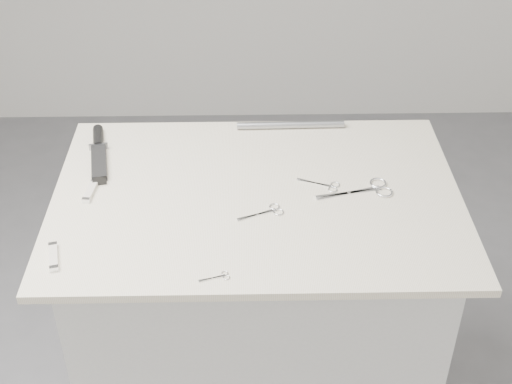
{
  "coord_description": "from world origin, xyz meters",
  "views": [
    {
      "loc": [
        -0.03,
        -1.41,
        1.95
      ],
      "look_at": [
        -0.0,
        0.01,
        0.92
      ],
      "focal_mm": 50.0,
      "sensor_mm": 36.0,
      "label": 1
    }
  ],
  "objects_px": {
    "plinth": "(257,328)",
    "large_shears": "(370,189)",
    "embroidery_scissors_b": "(325,185)",
    "tiny_scissors": "(218,277)",
    "pocket_knife_b": "(53,257)",
    "pocket_knife_a": "(91,191)",
    "metal_rail": "(291,125)",
    "sheathed_knife": "(99,150)",
    "embroidery_scissors_a": "(268,212)"
  },
  "relations": [
    {
      "from": "embroidery_scissors_a",
      "to": "pocket_knife_a",
      "type": "distance_m",
      "value": 0.44
    },
    {
      "from": "embroidery_scissors_a",
      "to": "tiny_scissors",
      "type": "xyz_separation_m",
      "value": [
        -0.11,
        -0.22,
        -0.0
      ]
    },
    {
      "from": "metal_rail",
      "to": "tiny_scissors",
      "type": "bearing_deg",
      "value": -107.16
    },
    {
      "from": "embroidery_scissors_a",
      "to": "pocket_knife_b",
      "type": "height_order",
      "value": "pocket_knife_b"
    },
    {
      "from": "embroidery_scissors_a",
      "to": "pocket_knife_b",
      "type": "xyz_separation_m",
      "value": [
        -0.47,
        -0.16,
        0.0
      ]
    },
    {
      "from": "large_shears",
      "to": "embroidery_scissors_b",
      "type": "relative_size",
      "value": 1.82
    },
    {
      "from": "pocket_knife_b",
      "to": "tiny_scissors",
      "type": "bearing_deg",
      "value": -113.93
    },
    {
      "from": "pocket_knife_a",
      "to": "metal_rail",
      "type": "xyz_separation_m",
      "value": [
        0.51,
        0.3,
        0.0
      ]
    },
    {
      "from": "pocket_knife_b",
      "to": "metal_rail",
      "type": "distance_m",
      "value": 0.77
    },
    {
      "from": "plinth",
      "to": "embroidery_scissors_b",
      "type": "xyz_separation_m",
      "value": [
        0.17,
        0.03,
        0.47
      ]
    },
    {
      "from": "plinth",
      "to": "tiny_scissors",
      "type": "bearing_deg",
      "value": -106.37
    },
    {
      "from": "plinth",
      "to": "large_shears",
      "type": "bearing_deg",
      "value": 1.92
    },
    {
      "from": "tiny_scissors",
      "to": "pocket_knife_b",
      "type": "bearing_deg",
      "value": 152.59
    },
    {
      "from": "pocket_knife_a",
      "to": "tiny_scissors",
      "type": "bearing_deg",
      "value": -127.39
    },
    {
      "from": "pocket_knife_b",
      "to": "metal_rail",
      "type": "relative_size",
      "value": 0.31
    },
    {
      "from": "sheathed_knife",
      "to": "pocket_knife_b",
      "type": "distance_m",
      "value": 0.42
    },
    {
      "from": "plinth",
      "to": "large_shears",
      "type": "xyz_separation_m",
      "value": [
        0.28,
        0.01,
        0.47
      ]
    },
    {
      "from": "large_shears",
      "to": "embroidery_scissors_b",
      "type": "height_order",
      "value": "large_shears"
    },
    {
      "from": "embroidery_scissors_b",
      "to": "large_shears",
      "type": "bearing_deg",
      "value": 10.7
    },
    {
      "from": "sheathed_knife",
      "to": "plinth",
      "type": "bearing_deg",
      "value": -124.61
    },
    {
      "from": "plinth",
      "to": "metal_rail",
      "type": "height_order",
      "value": "metal_rail"
    },
    {
      "from": "plinth",
      "to": "pocket_knife_b",
      "type": "xyz_separation_m",
      "value": [
        -0.45,
        -0.23,
        0.48
      ]
    },
    {
      "from": "sheathed_knife",
      "to": "pocket_knife_b",
      "type": "bearing_deg",
      "value": 165.82
    },
    {
      "from": "embroidery_scissors_a",
      "to": "metal_rail",
      "type": "distance_m",
      "value": 0.4
    },
    {
      "from": "embroidery_scissors_a",
      "to": "pocket_knife_b",
      "type": "distance_m",
      "value": 0.5
    },
    {
      "from": "pocket_knife_b",
      "to": "metal_rail",
      "type": "bearing_deg",
      "value": -58.6
    },
    {
      "from": "tiny_scissors",
      "to": "embroidery_scissors_b",
      "type": "bearing_deg",
      "value": 35.03
    },
    {
      "from": "tiny_scissors",
      "to": "sheathed_knife",
      "type": "height_order",
      "value": "sheathed_knife"
    },
    {
      "from": "embroidery_scissors_a",
      "to": "tiny_scissors",
      "type": "height_order",
      "value": "same"
    },
    {
      "from": "embroidery_scissors_a",
      "to": "sheathed_knife",
      "type": "relative_size",
      "value": 0.44
    },
    {
      "from": "sheathed_knife",
      "to": "pocket_knife_a",
      "type": "height_order",
      "value": "sheathed_knife"
    },
    {
      "from": "embroidery_scissors_a",
      "to": "large_shears",
      "type": "bearing_deg",
      "value": -4.08
    },
    {
      "from": "plinth",
      "to": "large_shears",
      "type": "relative_size",
      "value": 4.68
    },
    {
      "from": "plinth",
      "to": "pocket_knife_b",
      "type": "relative_size",
      "value": 9.79
    },
    {
      "from": "pocket_knife_b",
      "to": "embroidery_scissors_a",
      "type": "bearing_deg",
      "value": -85.03
    },
    {
      "from": "embroidery_scissors_b",
      "to": "metal_rail",
      "type": "relative_size",
      "value": 0.35
    },
    {
      "from": "embroidery_scissors_b",
      "to": "pocket_knife_a",
      "type": "bearing_deg",
      "value": -156.23
    },
    {
      "from": "large_shears",
      "to": "embroidery_scissors_b",
      "type": "distance_m",
      "value": 0.11
    },
    {
      "from": "embroidery_scissors_b",
      "to": "sheathed_knife",
      "type": "xyz_separation_m",
      "value": [
        -0.59,
        0.16,
        0.01
      ]
    },
    {
      "from": "embroidery_scissors_a",
      "to": "embroidery_scissors_b",
      "type": "xyz_separation_m",
      "value": [
        0.15,
        0.11,
        -0.0
      ]
    },
    {
      "from": "embroidery_scissors_b",
      "to": "tiny_scissors",
      "type": "distance_m",
      "value": 0.42
    },
    {
      "from": "large_shears",
      "to": "sheathed_knife",
      "type": "distance_m",
      "value": 0.72
    },
    {
      "from": "tiny_scissors",
      "to": "sheathed_knife",
      "type": "distance_m",
      "value": 0.59
    },
    {
      "from": "large_shears",
      "to": "sheathed_knife",
      "type": "bearing_deg",
      "value": 151.87
    },
    {
      "from": "tiny_scissors",
      "to": "metal_rail",
      "type": "bearing_deg",
      "value": 56.04
    },
    {
      "from": "plinth",
      "to": "tiny_scissors",
      "type": "xyz_separation_m",
      "value": [
        -0.09,
        -0.3,
        0.47
      ]
    },
    {
      "from": "large_shears",
      "to": "embroidery_scissors_a",
      "type": "xyz_separation_m",
      "value": [
        -0.25,
        -0.08,
        -0.0
      ]
    },
    {
      "from": "large_shears",
      "to": "embroidery_scissors_a",
      "type": "relative_size",
      "value": 1.71
    },
    {
      "from": "plinth",
      "to": "pocket_knife_a",
      "type": "relative_size",
      "value": 10.11
    },
    {
      "from": "pocket_knife_a",
      "to": "metal_rail",
      "type": "distance_m",
      "value": 0.59
    }
  ]
}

